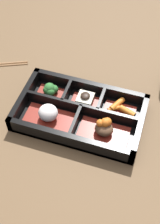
{
  "coord_description": "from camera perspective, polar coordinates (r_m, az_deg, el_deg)",
  "views": [
    {
      "loc": [
        -0.15,
        0.46,
        0.66
      ],
      "look_at": [
        0.0,
        0.0,
        0.03
      ],
      "focal_mm": 50.0,
      "sensor_mm": 36.0,
      "label": 1
    }
  ],
  "objects": [
    {
      "name": "bento_rim",
      "position": [
        0.8,
        0.04,
        0.04
      ],
      "size": [
        0.32,
        0.19,
        0.05
      ],
      "color": "black",
      "rests_on": "ground_plane"
    },
    {
      "name": "bowl_tofu",
      "position": [
        0.83,
        0.63,
        2.3
      ],
      "size": [
        0.08,
        0.05,
        0.03
      ],
      "color": "maroon",
      "rests_on": "bento_base"
    },
    {
      "name": "bento_base",
      "position": [
        0.82,
        -0.0,
        -0.86
      ],
      "size": [
        0.32,
        0.19,
        0.01
      ],
      "color": "black",
      "rests_on": "ground_plane"
    },
    {
      "name": "bowl_greens",
      "position": [
        0.85,
        -5.49,
        4.0
      ],
      "size": [
        0.07,
        0.05,
        0.04
      ],
      "color": "maroon",
      "rests_on": "bento_base"
    },
    {
      "name": "bowl_carrots",
      "position": [
        0.82,
        7.36,
        0.49
      ],
      "size": [
        0.09,
        0.06,
        0.02
      ],
      "color": "maroon",
      "rests_on": "bento_base"
    },
    {
      "name": "bowl_stew",
      "position": [
        0.77,
        4.4,
        -3.09
      ],
      "size": [
        0.13,
        0.07,
        0.05
      ],
      "color": "maroon",
      "rests_on": "bento_base"
    },
    {
      "name": "ground_plane",
      "position": [
        0.82,
        -0.0,
        -1.06
      ],
      "size": [
        3.0,
        3.0,
        0.0
      ],
      "primitive_type": "plane",
      "color": "brown"
    },
    {
      "name": "bowl_rice",
      "position": [
        0.79,
        -5.81,
        -0.45
      ],
      "size": [
        0.13,
        0.07,
        0.05
      ],
      "color": "maroon",
      "rests_on": "bento_base"
    }
  ]
}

